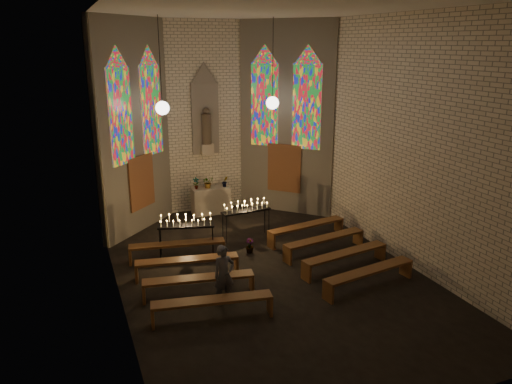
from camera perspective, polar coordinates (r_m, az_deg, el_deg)
floor at (r=14.20m, az=1.22°, el=-9.14°), size 12.00×12.00×0.00m
room at (r=16.13m, az=-3.35°, el=7.86°), size 8.22×12.43×7.00m
altar at (r=18.81m, az=-5.17°, el=-0.96°), size 1.40×0.60×1.00m
flower_vase_left at (r=18.47m, az=-6.87°, el=0.99°), size 0.25×0.19×0.44m
flower_vase_center at (r=18.59m, az=-5.52°, el=1.14°), size 0.47×0.42×0.45m
flower_vase_right at (r=18.70m, az=-3.57°, el=1.22°), size 0.25×0.21×0.41m
aisle_flower_pot at (r=15.36m, az=-0.72°, el=-6.16°), size 0.26×0.26×0.45m
votive_stand_left at (r=14.99m, az=-8.01°, el=-3.52°), size 1.71×0.82×1.22m
votive_stand_right at (r=16.20m, az=-1.15°, el=-1.86°), size 1.67×0.53×1.20m
pew_left_0 at (r=14.97m, az=-8.99°, el=-6.11°), size 2.82×0.85×0.54m
pew_right_0 at (r=16.32m, az=5.79°, el=-4.02°), size 2.82×0.85×0.54m
pew_left_1 at (r=13.90m, az=-7.88°, el=-7.92°), size 2.82×0.85×0.54m
pew_right_1 at (r=15.35m, az=7.83°, el=-5.48°), size 2.82×0.85×0.54m
pew_left_2 at (r=12.85m, az=-6.57°, el=-10.03°), size 2.82×0.85×0.54m
pew_right_2 at (r=14.40m, az=10.16°, el=-7.13°), size 2.82×0.85×0.54m
pew_left_3 at (r=11.82m, az=-5.02°, el=-12.50°), size 2.82×0.85×0.54m
pew_right_3 at (r=13.49m, az=12.83°, el=-8.99°), size 2.82×0.85×0.54m
visitor at (r=12.36m, az=-3.70°, el=-9.42°), size 0.60×0.45×1.51m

